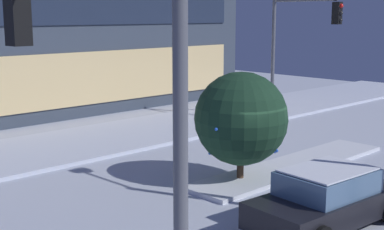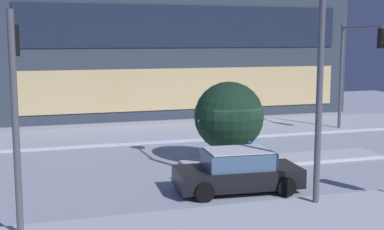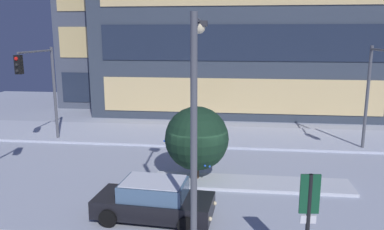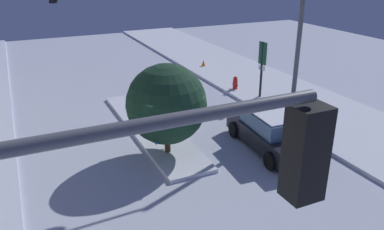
{
  "view_description": "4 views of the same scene",
  "coord_description": "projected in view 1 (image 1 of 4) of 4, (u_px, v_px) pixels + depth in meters",
  "views": [
    {
      "loc": [
        -12.71,
        -10.75,
        5.26
      ],
      "look_at": [
        -0.85,
        1.68,
        2.06
      ],
      "focal_mm": 50.68,
      "sensor_mm": 36.0,
      "label": 1
    },
    {
      "loc": [
        -8.22,
        -20.42,
        5.3
      ],
      "look_at": [
        -1.51,
        1.09,
        2.05
      ],
      "focal_mm": 49.6,
      "sensor_mm": 36.0,
      "label": 2
    },
    {
      "loc": [
        1.59,
        -16.71,
        6.76
      ],
      "look_at": [
        -0.58,
        1.86,
        2.79
      ],
      "focal_mm": 35.96,
      "sensor_mm": 36.0,
      "label": 3
    },
    {
      "loc": [
        -12.48,
        4.91,
        6.94
      ],
      "look_at": [
        -1.11,
        -0.39,
        1.88
      ],
      "focal_mm": 36.48,
      "sensor_mm": 36.0,
      "label": 4
    }
  ],
  "objects": [
    {
      "name": "median_strip",
      "position": [
        292.0,
        166.0,
        18.8
      ],
      "size": [
        9.0,
        1.8,
        0.14
      ],
      "primitive_type": "cube",
      "color": "silver",
      "rests_on": "ground"
    },
    {
      "name": "decorated_tree_median",
      "position": [
        241.0,
        119.0,
        16.88
      ],
      "size": [
        2.97,
        2.94,
        3.53
      ],
      "color": "#473323",
      "rests_on": "ground"
    },
    {
      "name": "traffic_light_corner_near_left",
      "position": [
        97.0,
        91.0,
        7.45
      ],
      "size": [
        0.32,
        4.33,
        6.04
      ],
      "rotation": [
        0.0,
        0.0,
        1.57
      ],
      "color": "#565960",
      "rests_on": "ground"
    },
    {
      "name": "traffic_light_corner_far_right",
      "position": [
        299.0,
        36.0,
        25.97
      ],
      "size": [
        0.32,
        3.92,
        6.11
      ],
      "rotation": [
        0.0,
        0.0,
        -1.57
      ],
      "color": "#565960",
      "rests_on": "ground"
    },
    {
      "name": "car_near",
      "position": [
        327.0,
        199.0,
        13.55
      ],
      "size": [
        4.54,
        2.32,
        1.49
      ],
      "rotation": [
        0.0,
        0.0,
        -0.07
      ],
      "color": "black",
      "rests_on": "ground"
    },
    {
      "name": "ground",
      "position": [
        248.0,
        182.0,
        17.23
      ],
      "size": [
        52.0,
        52.0,
        0.0
      ],
      "primitive_type": "plane",
      "color": "silver"
    },
    {
      "name": "curb_strip_far",
      "position": [
        104.0,
        139.0,
        22.92
      ],
      "size": [
        52.0,
        5.2,
        0.14
      ],
      "primitive_type": "cube",
      "color": "silver",
      "rests_on": "ground"
    }
  ]
}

